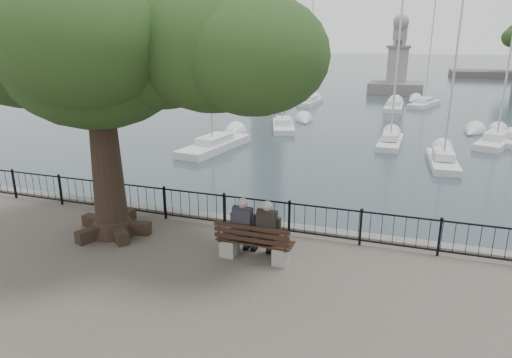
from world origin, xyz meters
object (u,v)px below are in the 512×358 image
at_px(person_left, 245,229).
at_px(lion_monument, 397,74).
at_px(bench, 254,246).
at_px(person_right, 269,232).
at_px(tree, 122,38).

relative_size(person_left, lion_monument, 0.18).
xyz_separation_m(bench, lion_monument, (1.45, 49.15, 0.97)).
distance_m(person_right, tree, 6.19).
bearing_deg(tree, bench, -6.51).
bearing_deg(person_left, bench, -21.66).
xyz_separation_m(person_left, person_right, (0.65, -0.01, 0.00)).
relative_size(person_left, tree, 0.16).
bearing_deg(bench, tree, 173.49).
bearing_deg(person_left, lion_monument, 87.95).
xyz_separation_m(person_left, lion_monument, (1.75, 49.04, 0.57)).
relative_size(person_right, tree, 0.16).
bearing_deg(person_right, bench, -162.87).
relative_size(bench, person_left, 1.20).
xyz_separation_m(bench, person_right, (0.35, 0.11, 0.40)).
relative_size(bench, lion_monument, 0.22).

